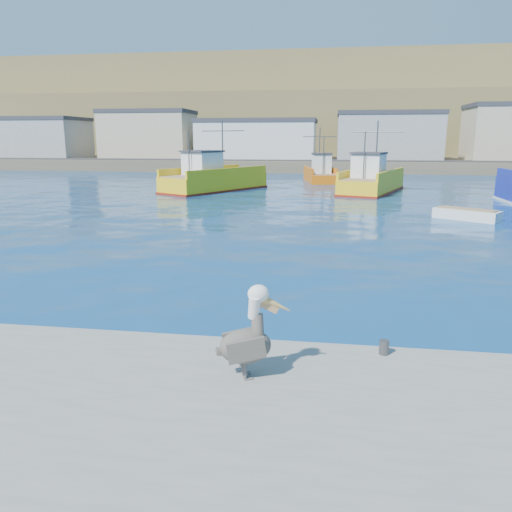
{
  "coord_description": "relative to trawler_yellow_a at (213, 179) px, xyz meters",
  "views": [
    {
      "loc": [
        1.83,
        -13.13,
        4.8
      ],
      "look_at": [
        -0.46,
        2.05,
        1.16
      ],
      "focal_mm": 35.0,
      "sensor_mm": 36.0,
      "label": 1
    }
  ],
  "objects": [
    {
      "name": "trawler_yellow_a",
      "position": [
        0.0,
        0.0,
        0.0
      ],
      "size": [
        8.83,
        11.75,
        6.52
      ],
      "color": "yellow",
      "rests_on": "ground"
    },
    {
      "name": "dock_bollards",
      "position": [
        9.71,
        -35.92,
        -0.39
      ],
      "size": [
        36.2,
        0.2,
        0.3
      ],
      "color": "#4C4C4C",
      "rests_on": "dock"
    },
    {
      "name": "skiff_mid",
      "position": [
        19.05,
        -14.26,
        -0.78
      ],
      "size": [
        3.82,
        3.21,
        0.81
      ],
      "color": "silver",
      "rests_on": "ground"
    },
    {
      "name": "boat_orange",
      "position": [
        9.62,
        10.96,
        -0.06
      ],
      "size": [
        4.01,
        7.65,
        5.95
      ],
      "color": "#D7600B",
      "rests_on": "ground"
    },
    {
      "name": "ground",
      "position": [
        9.11,
        -32.52,
        -1.04
      ],
      "size": [
        260.0,
        260.0,
        0.0
      ],
      "primitive_type": "plane",
      "color": "navy",
      "rests_on": "ground"
    },
    {
      "name": "pelican",
      "position": [
        9.54,
        -37.29,
        0.21
      ],
      "size": [
        1.39,
        0.87,
        1.75
      ],
      "color": "#595451",
      "rests_on": "dock"
    },
    {
      "name": "trawler_yellow_b",
      "position": [
        14.47,
        0.69,
        -0.05
      ],
      "size": [
        6.75,
        11.02,
        6.4
      ],
      "color": "yellow",
      "rests_on": "ground"
    },
    {
      "name": "far_shore",
      "position": [
        9.12,
        76.68,
        7.94
      ],
      "size": [
        200.0,
        81.0,
        24.0
      ],
      "color": "brown",
      "rests_on": "ground"
    }
  ]
}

